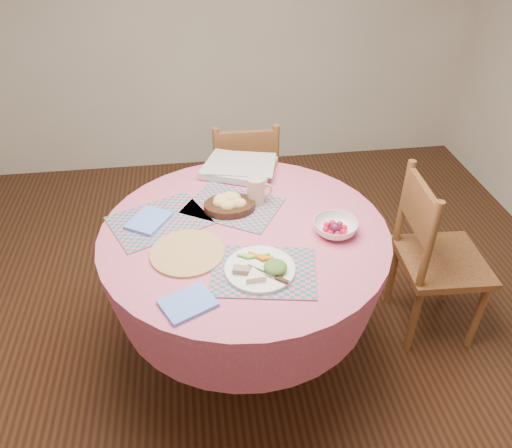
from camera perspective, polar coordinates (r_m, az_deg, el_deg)
The scene contains 15 objects.
ground at distance 2.64m, azimuth -1.11°, elevation -13.89°, with size 4.00×4.00×0.00m, color #331C0F.
dining_table at distance 2.25m, azimuth -1.27°, elevation -4.73°, with size 1.24×1.24×0.75m.
chair_right at distance 2.58m, azimuth 19.64°, elevation -3.37°, with size 0.42×0.44×0.91m.
chair_back at distance 3.03m, azimuth -1.26°, elevation 4.89°, with size 0.42×0.40×0.87m.
placemat_front at distance 1.92m, azimuth 0.85°, elevation -5.43°, with size 0.40×0.30×0.01m, color #147465.
placemat_left at distance 2.22m, azimuth -11.00°, elevation 0.37°, with size 0.40×0.30×0.01m, color #147465.
placemat_back at distance 2.28m, azimuth -2.64°, elevation 2.07°, with size 0.40×0.30×0.01m, color #147465.
wicker_trivet at distance 2.02m, azimuth -7.85°, elevation -3.27°, with size 0.30×0.30×0.01m, color #9C6B43.
napkin_near at distance 1.80m, azimuth -7.79°, elevation -8.97°, with size 0.18×0.14×0.01m, color #5F8CF6.
napkin_far at distance 2.21m, azimuth -12.14°, elevation 0.39°, with size 0.18×0.14×0.01m, color #5F8CF6.
dinner_plate at distance 1.90m, azimuth 0.69°, elevation -5.07°, with size 0.27×0.27×0.05m.
bread_bowl at distance 2.23m, azimuth -3.10°, elevation 2.39°, with size 0.23×0.23×0.08m.
latte_mug at distance 2.26m, azimuth 0.05°, elevation 3.85°, with size 0.12×0.08×0.13m.
fruit_bowl at distance 2.12m, azimuth 9.04°, elevation -0.40°, with size 0.25×0.25×0.06m.
newspaper_stack at distance 2.53m, azimuth -1.90°, elevation 6.52°, with size 0.42×0.38×0.04m.
Camera 1 is at (-0.18, -1.69, 2.02)m, focal length 35.00 mm.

